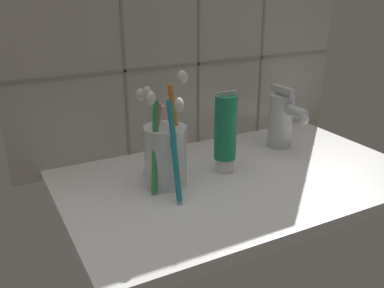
# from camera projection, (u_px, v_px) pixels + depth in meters

# --- Properties ---
(sink_counter) EXTENTS (0.61, 0.37, 0.02)m
(sink_counter) POSITION_uv_depth(u_px,v_px,m) (239.00, 181.00, 0.75)
(sink_counter) COLOR white
(sink_counter) RESTS_ON ground
(tile_wall_backsplash) EXTENTS (0.71, 0.02, 0.49)m
(tile_wall_backsplash) POSITION_uv_depth(u_px,v_px,m) (190.00, 33.00, 0.82)
(tile_wall_backsplash) COLOR #B7B2A8
(tile_wall_backsplash) RESTS_ON ground
(toothbrush_cup) EXTENTS (0.09, 0.16, 0.19)m
(toothbrush_cup) POSITION_uv_depth(u_px,v_px,m) (165.00, 152.00, 0.70)
(toothbrush_cup) COLOR silver
(toothbrush_cup) RESTS_ON sink_counter
(toothpaste_tube) EXTENTS (0.04, 0.04, 0.15)m
(toothpaste_tube) POSITION_uv_depth(u_px,v_px,m) (225.00, 133.00, 0.74)
(toothpaste_tube) COLOR white
(toothpaste_tube) RESTS_ON sink_counter
(sink_faucet) EXTENTS (0.05, 0.11, 0.12)m
(sink_faucet) POSITION_uv_depth(u_px,v_px,m) (282.00, 119.00, 0.86)
(sink_faucet) COLOR silver
(sink_faucet) RESTS_ON sink_counter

